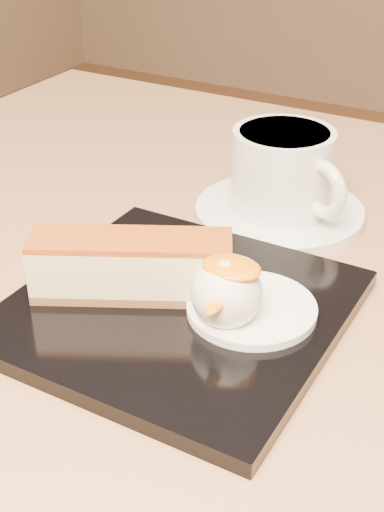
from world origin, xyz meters
The scene contains 9 objects.
table centered at (0.00, 0.00, 0.56)m, with size 0.80×0.80×0.72m.
dessert_plate centered at (0.04, -0.06, 0.73)m, with size 0.22×0.22×0.01m, color black.
cheesecake centered at (0.01, -0.06, 0.75)m, with size 0.14×0.10×0.05m.
cream_smear centered at (0.09, -0.04, 0.73)m, with size 0.09×0.09×0.01m, color white.
ice_cream_scoop centered at (0.08, -0.06, 0.76)m, with size 0.05×0.05×0.05m, color white.
mango_sauce centered at (0.09, -0.06, 0.78)m, with size 0.04×0.03×0.01m, color orange.
mint_sprig centered at (0.07, -0.02, 0.74)m, with size 0.04×0.03×0.00m.
saucer centered at (0.05, 0.12, 0.72)m, with size 0.15×0.15×0.01m, color white.
coffee_cup centered at (0.05, 0.12, 0.77)m, with size 0.11×0.09×0.07m.
Camera 1 is at (0.25, -0.41, 1.02)m, focal length 50.00 mm.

